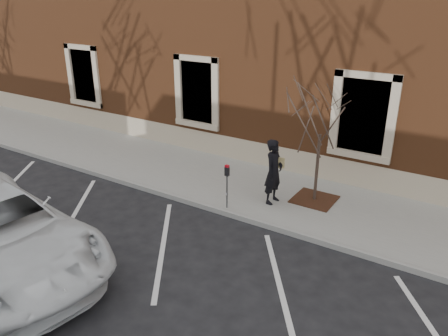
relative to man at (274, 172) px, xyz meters
The scene contains 9 objects.
ground 2.06m from the man, 139.37° to the right, with size 120.00×120.00×0.00m, color #28282B.
sidewalk_near 1.78m from the man, 155.01° to the left, with size 40.00×3.50×0.15m, color #A5A59B.
curb_near 2.05m from the man, 138.15° to the right, with size 40.00×0.12×0.15m, color #9E9E99.
parking_stripes 3.75m from the man, 111.62° to the right, with size 28.00×4.40×0.01m, color silver, non-canonical shape.
building_civic 7.34m from the man, 101.31° to the left, with size 40.00×8.62×8.00m.
man is the anchor object (origin of this frame).
parking_meter 1.37m from the man, 132.14° to the right, with size 0.12×0.09×1.29m.
tree_grate 1.56m from the man, 38.61° to the left, with size 1.17×1.17×0.03m, color #472016.
sapling 2.03m from the man, 38.61° to the left, with size 2.19×2.19×3.65m.
Camera 1 is at (6.22, -9.16, 5.87)m, focal length 35.00 mm.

